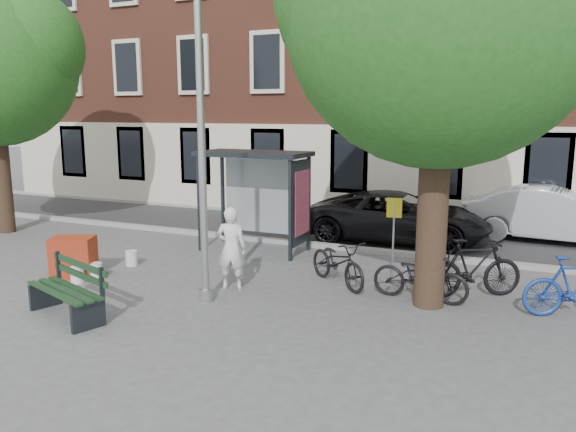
# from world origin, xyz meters

# --- Properties ---
(ground) EXTENTS (90.00, 90.00, 0.00)m
(ground) POSITION_xyz_m (0.00, 0.00, 0.00)
(ground) COLOR #4C4C4F
(ground) RESTS_ON ground
(road) EXTENTS (40.00, 4.00, 0.01)m
(road) POSITION_xyz_m (0.00, 7.00, 0.01)
(road) COLOR #28282B
(road) RESTS_ON ground
(curb_near) EXTENTS (40.00, 0.25, 0.12)m
(curb_near) POSITION_xyz_m (0.00, 5.00, 0.06)
(curb_near) COLOR gray
(curb_near) RESTS_ON ground
(curb_far) EXTENTS (40.00, 0.25, 0.12)m
(curb_far) POSITION_xyz_m (0.00, 9.00, 0.06)
(curb_far) COLOR gray
(curb_far) RESTS_ON ground
(building_row) EXTENTS (30.00, 8.00, 14.00)m
(building_row) POSITION_xyz_m (0.00, 13.00, 7.00)
(building_row) COLOR brown
(building_row) RESTS_ON ground
(lamppost) EXTENTS (0.28, 0.35, 6.11)m
(lamppost) POSITION_xyz_m (0.00, 0.00, 2.78)
(lamppost) COLOR #9EA0A3
(lamppost) RESTS_ON ground
(bus_shelter) EXTENTS (2.85, 1.45, 2.62)m
(bus_shelter) POSITION_xyz_m (-0.61, 4.11, 1.92)
(bus_shelter) COLOR #1E2328
(bus_shelter) RESTS_ON ground
(painter) EXTENTS (0.72, 0.56, 1.73)m
(painter) POSITION_xyz_m (0.08, 0.89, 0.86)
(painter) COLOR silver
(painter) RESTS_ON ground
(bench) EXTENTS (1.99, 1.18, 0.98)m
(bench) POSITION_xyz_m (-1.77, -1.72, 0.45)
(bench) COLOR #1E2328
(bench) RESTS_ON ground
(bike_a) EXTENTS (1.91, 0.78, 0.98)m
(bike_a) POSITION_xyz_m (3.79, 1.74, 0.49)
(bike_a) COLOR black
(bike_a) RESTS_ON ground
(bike_b) EXTENTS (1.93, 1.14, 1.12)m
(bike_b) POSITION_xyz_m (6.50, 1.93, 0.56)
(bike_b) COLOR navy
(bike_b) RESTS_ON ground
(bike_c) EXTENTS (1.91, 1.69, 1.00)m
(bike_c) POSITION_xyz_m (2.00, 2.02, 0.50)
(bike_c) COLOR black
(bike_c) RESTS_ON ground
(bike_d) EXTENTS (1.99, 1.48, 1.19)m
(bike_d) POSITION_xyz_m (4.70, 2.35, 0.59)
(bike_d) COLOR black
(bike_d) RESTS_ON ground
(car_dark) EXTENTS (5.22, 2.69, 1.41)m
(car_dark) POSITION_xyz_m (2.22, 6.62, 0.70)
(car_dark) COLOR black
(car_dark) RESTS_ON ground
(car_silver) EXTENTS (4.85, 1.95, 1.57)m
(car_silver) POSITION_xyz_m (6.22, 8.31, 0.78)
(car_silver) COLOR #B7BBC0
(car_silver) RESTS_ON ground
(red_stand) EXTENTS (1.06, 0.90, 0.90)m
(red_stand) POSITION_xyz_m (-3.56, 0.21, 0.45)
(red_stand) COLOR maroon
(red_stand) RESTS_ON ground
(bucket_a) EXTENTS (0.30, 0.30, 0.36)m
(bucket_a) POSITION_xyz_m (-3.16, -0.11, 0.18)
(bucket_a) COLOR silver
(bucket_a) RESTS_ON ground
(bucket_b) EXTENTS (0.35, 0.35, 0.36)m
(bucket_b) POSITION_xyz_m (-3.00, 0.27, 0.18)
(bucket_b) COLOR silver
(bucket_b) RESTS_ON ground
(bucket_c) EXTENTS (0.34, 0.34, 0.36)m
(bucket_c) POSITION_xyz_m (-3.00, 1.47, 0.18)
(bucket_c) COLOR silver
(bucket_c) RESTS_ON ground
(notice_sign) EXTENTS (0.32, 0.06, 1.85)m
(notice_sign) POSITION_xyz_m (3.03, 2.62, 1.33)
(notice_sign) COLOR #9EA0A3
(notice_sign) RESTS_ON ground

